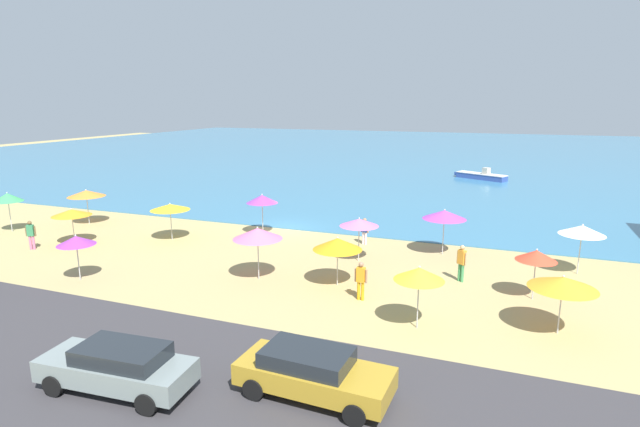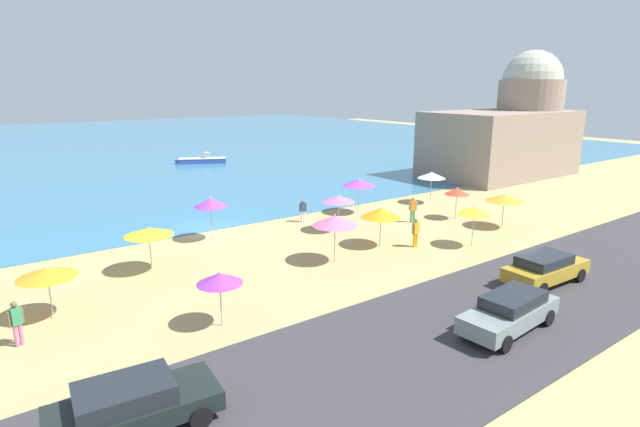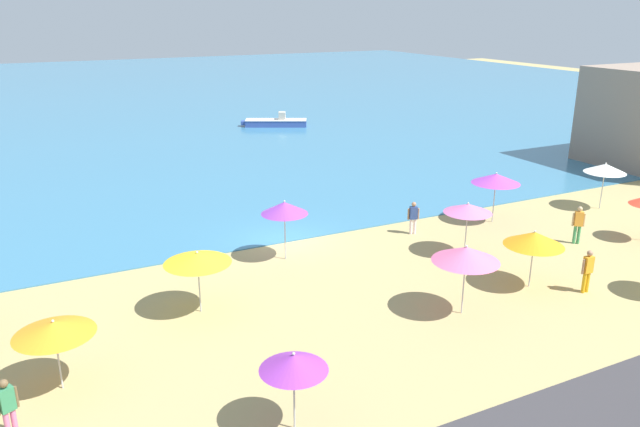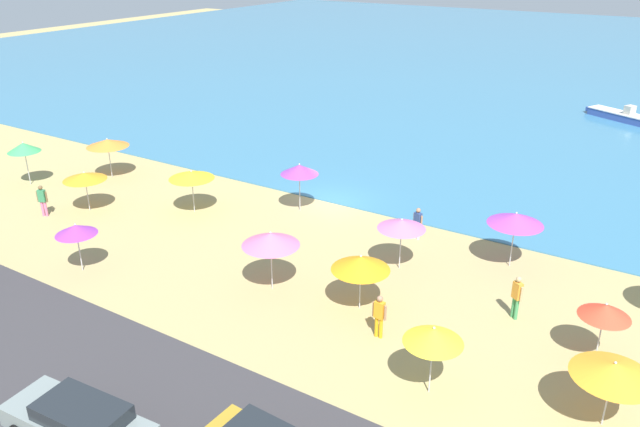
{
  "view_description": "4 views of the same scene",
  "coord_description": "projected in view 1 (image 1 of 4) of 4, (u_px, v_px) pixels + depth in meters",
  "views": [
    {
      "loc": [
        13.64,
        -29.36,
        8.37
      ],
      "look_at": [
        3.65,
        -3.13,
        2.02
      ],
      "focal_mm": 28.0,
      "sensor_mm": 36.0,
      "label": 1
    },
    {
      "loc": [
        -12.45,
        -28.86,
        9.04
      ],
      "look_at": [
        6.39,
        -2.96,
        0.8
      ],
      "focal_mm": 28.0,
      "sensor_mm": 36.0,
      "label": 2
    },
    {
      "loc": [
        -10.62,
        -24.73,
        10.38
      ],
      "look_at": [
        1.95,
        0.33,
        1.04
      ],
      "focal_mm": 35.0,
      "sensor_mm": 36.0,
      "label": 3
    },
    {
      "loc": [
        16.4,
        -27.11,
        13.15
      ],
      "look_at": [
        1.41,
        -3.24,
        0.87
      ],
      "focal_mm": 35.0,
      "sensor_mm": 36.0,
      "label": 4
    }
  ],
  "objects": [
    {
      "name": "ground_plane",
      "position": [
        286.0,
        229.0,
        33.34
      ],
      "size": [
        160.0,
        160.0,
        0.0
      ],
      "primitive_type": "plane",
      "color": "tan"
    },
    {
      "name": "sea",
      "position": [
        423.0,
        152.0,
        83.47
      ],
      "size": [
        150.0,
        110.0,
        0.05
      ],
      "primitive_type": "cube",
      "color": "teal",
      "rests_on": "ground_plane"
    },
    {
      "name": "coastal_road",
      "position": [
        64.0,
        352.0,
        16.92
      ],
      "size": [
        80.0,
        8.0,
        0.06
      ],
      "primitive_type": "cube",
      "color": "#363437",
      "rests_on": "ground_plane"
    },
    {
      "name": "beach_umbrella_0",
      "position": [
        338.0,
        244.0,
        22.78
      ],
      "size": [
        2.28,
        2.28,
        2.33
      ],
      "color": "#B2B2B7",
      "rests_on": "ground_plane"
    },
    {
      "name": "beach_umbrella_1",
      "position": [
        262.0,
        199.0,
        31.48
      ],
      "size": [
        2.01,
        2.01,
        2.65
      ],
      "color": "#B2B2B7",
      "rests_on": "ground_plane"
    },
    {
      "name": "beach_umbrella_2",
      "position": [
        536.0,
        255.0,
        21.15
      ],
      "size": [
        1.71,
        1.71,
        2.26
      ],
      "color": "#B2B2B7",
      "rests_on": "ground_plane"
    },
    {
      "name": "beach_umbrella_3",
      "position": [
        563.0,
        283.0,
        17.95
      ],
      "size": [
        2.41,
        2.41,
        2.26
      ],
      "color": "#B2B2B7",
      "rests_on": "ground_plane"
    },
    {
      "name": "beach_umbrella_4",
      "position": [
        444.0,
        215.0,
        27.36
      ],
      "size": [
        2.4,
        2.4,
        2.59
      ],
      "color": "#B2B2B7",
      "rests_on": "ground_plane"
    },
    {
      "name": "beach_umbrella_5",
      "position": [
        8.0,
        197.0,
        32.17
      ],
      "size": [
        1.84,
        1.84,
        2.62
      ],
      "color": "#B2B2B7",
      "rests_on": "ground_plane"
    },
    {
      "name": "beach_umbrella_6",
      "position": [
        170.0,
        207.0,
        30.31
      ],
      "size": [
        2.38,
        2.38,
        2.32
      ],
      "color": "#B2B2B7",
      "rests_on": "ground_plane"
    },
    {
      "name": "beach_umbrella_7",
      "position": [
        258.0,
        234.0,
        23.49
      ],
      "size": [
        2.36,
        2.36,
        2.6
      ],
      "color": "#B2B2B7",
      "rests_on": "ground_plane"
    },
    {
      "name": "beach_umbrella_8",
      "position": [
        86.0,
        193.0,
        34.26
      ],
      "size": [
        2.49,
        2.49,
        2.45
      ],
      "color": "#B2B2B7",
      "rests_on": "ground_plane"
    },
    {
      "name": "beach_umbrella_9",
      "position": [
        359.0,
        222.0,
        26.24
      ],
      "size": [
        2.09,
        2.09,
        2.39
      ],
      "color": "#B2B2B7",
      "rests_on": "ground_plane"
    },
    {
      "name": "beach_umbrella_10",
      "position": [
        419.0,
        274.0,
        18.37
      ],
      "size": [
        1.89,
        1.89,
        2.46
      ],
      "color": "#B2B2B7",
      "rests_on": "ground_plane"
    },
    {
      "name": "beach_umbrella_11",
      "position": [
        76.0,
        240.0,
        23.45
      ],
      "size": [
        1.76,
        1.76,
        2.24
      ],
      "color": "#B2B2B7",
      "rests_on": "ground_plane"
    },
    {
      "name": "beach_umbrella_12",
      "position": [
        71.0,
        213.0,
        29.46
      ],
      "size": [
        2.25,
        2.25,
        2.18
      ],
      "color": "#B2B2B7",
      "rests_on": "ground_plane"
    },
    {
      "name": "beach_umbrella_13",
      "position": [
        582.0,
        230.0,
        24.23
      ],
      "size": [
        2.15,
        2.15,
        2.54
      ],
      "color": "#B2B2B7",
      "rests_on": "ground_plane"
    },
    {
      "name": "bather_0",
      "position": [
        31.0,
        233.0,
        28.54
      ],
      "size": [
        0.53,
        0.35,
        1.7
      ],
      "color": "#D36993",
      "rests_on": "ground_plane"
    },
    {
      "name": "bather_1",
      "position": [
        462.0,
        261.0,
        23.45
      ],
      "size": [
        0.48,
        0.39,
        1.79
      ],
      "color": "#419256",
      "rests_on": "ground_plane"
    },
    {
      "name": "bather_2",
      "position": [
        361.0,
        279.0,
        21.26
      ],
      "size": [
        0.57,
        0.24,
        1.71
      ],
      "color": "gold",
      "rests_on": "ground_plane"
    },
    {
      "name": "bather_3",
      "position": [
        365.0,
        230.0,
        29.58
      ],
      "size": [
        0.54,
        0.33,
        1.6
      ],
      "color": "silver",
      "rests_on": "ground_plane"
    },
    {
      "name": "parked_car_2",
      "position": [
        118.0,
        366.0,
        14.51
      ],
      "size": [
        4.69,
        2.05,
        1.42
      ],
      "color": "gray",
      "rests_on": "coastal_road"
    },
    {
      "name": "parked_car_3",
      "position": [
        313.0,
        372.0,
        14.23
      ],
      "size": [
        4.52,
        2.01,
        1.41
      ],
      "color": "#AA8424",
      "rests_on": "coastal_road"
    },
    {
      "name": "skiff_nearshore",
      "position": [
        481.0,
        176.0,
        54.16
      ],
      "size": [
        5.74,
        3.69,
        1.31
      ],
      "color": "#334C95",
      "rests_on": "sea"
    }
  ]
}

